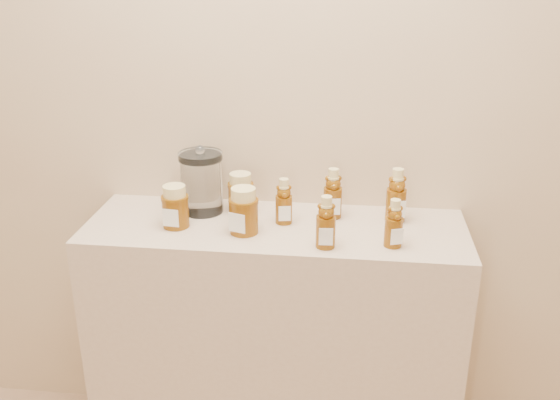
% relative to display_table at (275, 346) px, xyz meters
% --- Properties ---
extents(wall_back, '(3.50, 0.02, 2.70)m').
position_rel_display_table_xyz_m(wall_back, '(0.00, 0.20, 0.90)').
color(wall_back, tan).
rests_on(wall_back, ground).
extents(display_table, '(1.20, 0.40, 0.90)m').
position_rel_display_table_xyz_m(display_table, '(0.00, 0.00, 0.00)').
color(display_table, tan).
rests_on(display_table, ground).
extents(bear_bottle_back_left, '(0.07, 0.07, 0.17)m').
position_rel_display_table_xyz_m(bear_bottle_back_left, '(0.02, 0.03, 0.53)').
color(bear_bottle_back_left, '#5D3007').
rests_on(bear_bottle_back_left, display_table).
extents(bear_bottle_back_mid, '(0.07, 0.07, 0.19)m').
position_rel_display_table_xyz_m(bear_bottle_back_mid, '(0.18, 0.09, 0.54)').
color(bear_bottle_back_mid, '#5D3007').
rests_on(bear_bottle_back_mid, display_table).
extents(bear_bottle_back_right, '(0.08, 0.08, 0.20)m').
position_rel_display_table_xyz_m(bear_bottle_back_right, '(0.38, 0.09, 0.55)').
color(bear_bottle_back_right, '#5D3007').
rests_on(bear_bottle_back_right, display_table).
extents(bear_bottle_front_left, '(0.07, 0.07, 0.18)m').
position_rel_display_table_xyz_m(bear_bottle_front_left, '(0.16, -0.13, 0.54)').
color(bear_bottle_front_left, '#5D3007').
rests_on(bear_bottle_front_left, display_table).
extents(bear_bottle_front_right, '(0.07, 0.07, 0.16)m').
position_rel_display_table_xyz_m(bear_bottle_front_right, '(0.36, -0.10, 0.53)').
color(bear_bottle_front_right, '#5D3007').
rests_on(bear_bottle_front_right, display_table).
extents(honey_jar_left, '(0.09, 0.09, 0.14)m').
position_rel_display_table_xyz_m(honey_jar_left, '(-0.31, -0.04, 0.52)').
color(honey_jar_left, '#5D3007').
rests_on(honey_jar_left, display_table).
extents(honey_jar_back, '(0.11, 0.11, 0.14)m').
position_rel_display_table_xyz_m(honey_jar_back, '(-0.12, 0.09, 0.52)').
color(honey_jar_back, '#5D3007').
rests_on(honey_jar_back, display_table).
extents(honey_jar_front, '(0.12, 0.12, 0.14)m').
position_rel_display_table_xyz_m(honey_jar_front, '(-0.09, -0.06, 0.52)').
color(honey_jar_front, '#5D3007').
rests_on(honey_jar_front, display_table).
extents(glass_canister, '(0.17, 0.17, 0.22)m').
position_rel_display_table_xyz_m(glass_canister, '(-0.25, 0.09, 0.56)').
color(glass_canister, white).
rests_on(glass_canister, display_table).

